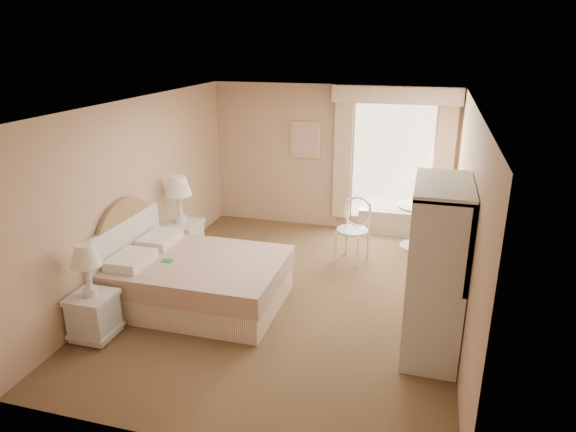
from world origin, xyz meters
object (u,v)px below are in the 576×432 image
(round_table, at_px, (418,219))
(armoire, at_px, (435,283))
(bed, at_px, (194,278))
(nightstand_near, at_px, (92,304))
(nightstand_far, at_px, (182,231))
(cafe_chair, at_px, (355,225))

(round_table, bearing_deg, armoire, -84.77)
(bed, relative_size, nightstand_near, 1.86)
(nightstand_far, distance_m, cafe_chair, 2.60)
(nightstand_far, bearing_deg, bed, -57.26)
(nightstand_far, height_order, armoire, armoire)
(nightstand_far, bearing_deg, nightstand_near, -90.00)
(round_table, xyz_separation_m, armoire, (0.26, -2.89, 0.30))
(nightstand_far, bearing_deg, cafe_chair, 16.94)
(nightstand_far, distance_m, armoire, 3.91)
(bed, distance_m, nightstand_far, 1.33)
(nightstand_far, relative_size, round_table, 1.83)
(cafe_chair, relative_size, armoire, 0.52)
(round_table, xyz_separation_m, cafe_chair, (-0.90, -0.77, 0.09))
(nightstand_far, bearing_deg, round_table, 24.25)
(bed, distance_m, round_table, 3.76)
(bed, relative_size, nightstand_far, 1.59)
(cafe_chair, bearing_deg, bed, -115.94)
(round_table, bearing_deg, nightstand_near, -132.38)
(bed, xyz_separation_m, armoire, (2.94, -0.25, 0.44))
(nightstand_far, xyz_separation_m, cafe_chair, (2.49, 0.76, 0.07))
(bed, xyz_separation_m, round_table, (2.67, 2.64, 0.14))
(nightstand_near, xyz_separation_m, cafe_chair, (2.49, 2.94, 0.14))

